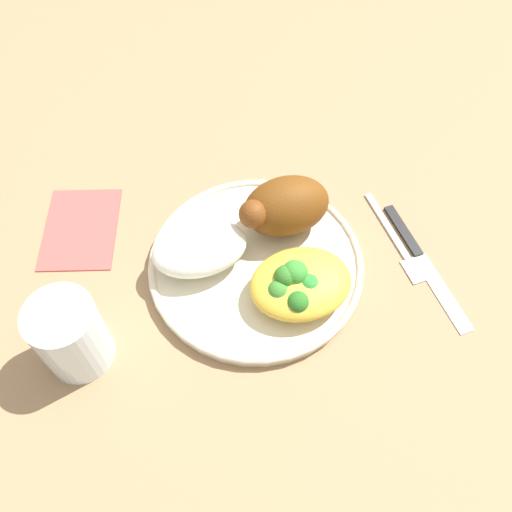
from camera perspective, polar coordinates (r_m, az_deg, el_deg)
name	(u,v)px	position (r m, az deg, el deg)	size (l,w,h in m)	color
ground_plane	(256,268)	(0.66, 0.00, -1.31)	(2.00, 2.00, 0.00)	#957350
plate	(256,264)	(0.65, 0.00, -0.88)	(0.26, 0.26, 0.02)	beige
roasted_chicken	(284,207)	(0.64, 2.97, 5.18)	(0.11, 0.07, 0.07)	#643710
rice_pile	(200,249)	(0.63, -5.91, 0.78)	(0.11, 0.07, 0.05)	white
mac_cheese_with_broccoli	(299,284)	(0.60, 4.52, -2.89)	(0.11, 0.09, 0.05)	gold
fork	(397,241)	(0.70, 14.51, 1.53)	(0.02, 0.14, 0.01)	#B2B2B7
knife	(418,253)	(0.69, 16.58, 0.26)	(0.03, 0.19, 0.01)	black
water_glass	(71,335)	(0.59, -18.80, -7.85)	(0.07, 0.07, 0.09)	silver
napkin	(81,228)	(0.72, -17.84, 2.79)	(0.09, 0.12, 0.00)	#DB4C47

